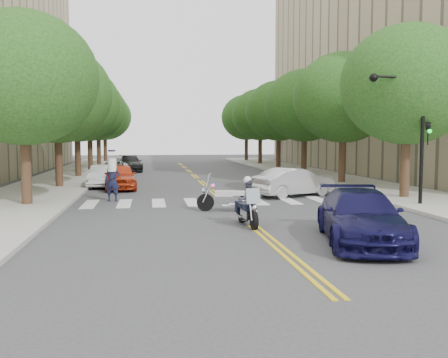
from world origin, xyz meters
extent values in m
plane|color=#38383A|center=(0.00, 0.00, 0.00)|extent=(140.00, 140.00, 0.00)
cube|color=#9E9991|center=(-9.50, 22.00, 0.07)|extent=(5.00, 60.00, 0.15)
cube|color=#9E9991|center=(9.50, 22.00, 0.07)|extent=(5.00, 60.00, 0.15)
cylinder|color=#382316|center=(-8.80, 6.00, 1.66)|extent=(0.44, 0.44, 3.32)
ellipsoid|color=#154112|center=(-8.80, 6.00, 5.56)|extent=(6.40, 6.40, 5.76)
cylinder|color=#382316|center=(-8.80, 14.00, 1.66)|extent=(0.44, 0.44, 3.32)
ellipsoid|color=#154112|center=(-8.80, 14.00, 5.56)|extent=(6.40, 6.40, 5.76)
cylinder|color=#382316|center=(-8.80, 22.00, 1.66)|extent=(0.44, 0.44, 3.32)
ellipsoid|color=#154112|center=(-8.80, 22.00, 5.56)|extent=(6.40, 6.40, 5.76)
cylinder|color=#382316|center=(-8.80, 30.00, 1.66)|extent=(0.44, 0.44, 3.32)
ellipsoid|color=#154112|center=(-8.80, 30.00, 5.56)|extent=(6.40, 6.40, 5.76)
cylinder|color=#382316|center=(-8.80, 38.00, 1.66)|extent=(0.44, 0.44, 3.32)
ellipsoid|color=#154112|center=(-8.80, 38.00, 5.56)|extent=(6.40, 6.40, 5.76)
cylinder|color=#382316|center=(-8.80, 46.00, 1.66)|extent=(0.44, 0.44, 3.32)
ellipsoid|color=#154112|center=(-8.80, 46.00, 5.56)|extent=(6.40, 6.40, 5.76)
cylinder|color=#382316|center=(8.80, 6.00, 1.66)|extent=(0.44, 0.44, 3.32)
ellipsoid|color=#154112|center=(8.80, 6.00, 5.56)|extent=(6.40, 6.40, 5.76)
cylinder|color=#382316|center=(8.80, 14.00, 1.66)|extent=(0.44, 0.44, 3.32)
ellipsoid|color=#154112|center=(8.80, 14.00, 5.56)|extent=(6.40, 6.40, 5.76)
cylinder|color=#382316|center=(8.80, 22.00, 1.66)|extent=(0.44, 0.44, 3.32)
ellipsoid|color=#154112|center=(8.80, 22.00, 5.56)|extent=(6.40, 6.40, 5.76)
cylinder|color=#382316|center=(8.80, 30.00, 1.66)|extent=(0.44, 0.44, 3.32)
ellipsoid|color=#154112|center=(8.80, 30.00, 5.56)|extent=(6.40, 6.40, 5.76)
cylinder|color=#382316|center=(8.80, 38.00, 1.66)|extent=(0.44, 0.44, 3.32)
ellipsoid|color=#154112|center=(8.80, 38.00, 5.56)|extent=(6.40, 6.40, 5.76)
cylinder|color=#382316|center=(8.80, 46.00, 1.66)|extent=(0.44, 0.44, 3.32)
ellipsoid|color=#154112|center=(8.80, 46.00, 5.56)|extent=(6.40, 6.40, 5.76)
cylinder|color=black|center=(8.20, 3.50, 3.00)|extent=(0.16, 0.16, 6.00)
cylinder|color=black|center=(7.00, 3.50, 5.60)|extent=(2.40, 0.10, 0.10)
sphere|color=black|center=(5.90, 3.50, 5.55)|extent=(0.36, 0.36, 0.36)
imported|color=black|center=(8.45, 3.50, 3.20)|extent=(0.16, 0.20, 1.00)
sphere|color=#0CCC26|center=(8.45, 3.35, 3.30)|extent=(0.18, 0.18, 0.18)
cylinder|color=black|center=(-0.12, -0.75, 0.31)|extent=(0.18, 0.64, 0.63)
cylinder|color=black|center=(-0.25, 0.72, 0.31)|extent=(0.22, 0.64, 0.63)
cube|color=silver|center=(-0.19, 0.03, 0.42)|extent=(0.36, 0.85, 0.30)
cube|color=black|center=(-0.18, -0.06, 0.65)|extent=(0.39, 0.67, 0.20)
cube|color=black|center=(-0.22, 0.45, 0.67)|extent=(0.41, 0.54, 0.15)
cube|color=black|center=(-0.26, 0.86, 0.55)|extent=(0.43, 0.31, 0.42)
cube|color=#8C99A5|center=(-0.13, -0.63, 1.11)|extent=(0.47, 0.18, 0.50)
cube|color=red|center=(-0.04, -0.47, 0.94)|extent=(0.10, 0.10, 0.07)
cube|color=#0C26E5|center=(-0.26, -0.48, 0.94)|extent=(0.10, 0.10, 0.07)
imported|color=#474C56|center=(-0.19, 0.03, 0.89)|extent=(0.75, 0.61, 1.46)
sphere|color=silver|center=(-0.19, 0.03, 1.57)|extent=(0.28, 0.28, 0.28)
cylinder|color=black|center=(-1.23, 3.68, 0.36)|extent=(0.73, 0.32, 0.72)
cylinder|color=black|center=(0.40, 3.27, 0.36)|extent=(0.74, 0.36, 0.72)
cube|color=silver|center=(-0.36, 3.46, 0.47)|extent=(1.00, 0.56, 0.34)
cube|color=silver|center=(-0.47, 3.49, 0.74)|extent=(0.81, 0.55, 0.23)
cube|color=silver|center=(0.09, 3.35, 0.76)|extent=(0.66, 0.55, 0.17)
cube|color=silver|center=(0.55, 3.23, 0.63)|extent=(0.42, 0.53, 0.47)
cube|color=#8C99A5|center=(-1.10, 3.64, 1.26)|extent=(0.28, 0.55, 0.57)
cube|color=red|center=(-0.96, 3.48, 1.07)|extent=(0.13, 0.13, 0.08)
cube|color=#0C26E5|center=(-0.90, 3.72, 1.07)|extent=(0.13, 0.13, 0.08)
imported|color=black|center=(-5.25, 7.47, 0.99)|extent=(0.81, 0.62, 1.97)
imported|color=#B8B8BA|center=(3.87, 8.11, 0.74)|extent=(4.74, 3.24, 1.48)
imported|color=#0E0D36|center=(2.50, -3.16, 0.76)|extent=(3.26, 5.56, 1.51)
imported|color=red|center=(-5.20, 13.00, 0.75)|extent=(2.12, 4.55, 1.51)
imported|color=white|center=(-6.30, 14.50, 0.67)|extent=(1.62, 4.14, 1.34)
imported|color=#ABADB3|center=(-6.30, 23.50, 0.61)|extent=(2.22, 4.46, 1.21)
imported|color=black|center=(-5.20, 28.50, 0.72)|extent=(2.49, 5.11, 1.43)
imported|color=gray|center=(-6.30, 30.94, 0.58)|extent=(1.70, 3.54, 1.17)
camera|label=1|loc=(-3.51, -16.62, 3.04)|focal=40.00mm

